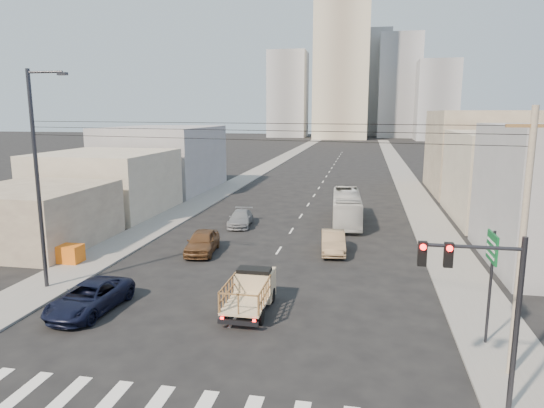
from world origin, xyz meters
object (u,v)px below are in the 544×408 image
(flatbed_pickup, at_px, (250,289))
(sedan_brown, at_px, (202,242))
(streetlamp_left, at_px, (39,175))
(utility_pole, at_px, (522,243))
(sedan_grey, at_px, (241,218))
(traffic_signal, at_px, (485,294))
(green_sign, at_px, (491,260))
(city_bus, at_px, (347,207))
(navy_pickup, at_px, (90,298))
(crate_stack, at_px, (68,254))
(sedan_tan, at_px, (333,242))

(flatbed_pickup, bearing_deg, sedan_brown, 121.79)
(streetlamp_left, bearing_deg, utility_pole, -12.32)
(sedan_grey, xyz_separation_m, traffic_signal, (14.42, -24.47, 3.41))
(traffic_signal, relative_size, green_sign, 1.20)
(traffic_signal, distance_m, utility_pole, 3.24)
(sedan_brown, relative_size, sedan_grey, 1.03)
(sedan_brown, distance_m, sedan_grey, 8.60)
(sedan_brown, distance_m, streetlamp_left, 11.86)
(flatbed_pickup, bearing_deg, utility_pole, -20.95)
(traffic_signal, relative_size, streetlamp_left, 0.50)
(utility_pole, bearing_deg, green_sign, 97.67)
(city_bus, bearing_deg, streetlamp_left, -131.79)
(navy_pickup, xyz_separation_m, traffic_signal, (17.07, -5.03, 3.36))
(traffic_signal, relative_size, utility_pole, 0.60)
(streetlamp_left, bearing_deg, green_sign, -6.32)
(green_sign, bearing_deg, crate_stack, 164.25)
(flatbed_pickup, relative_size, crate_stack, 2.45)
(sedan_tan, distance_m, utility_pole, 17.59)
(sedan_grey, bearing_deg, crate_stack, -129.69)
(sedan_grey, bearing_deg, traffic_signal, -65.77)
(navy_pickup, xyz_separation_m, sedan_grey, (2.65, 19.45, -0.05))
(sedan_brown, xyz_separation_m, crate_stack, (-7.81, -4.07, -0.11))
(sedan_brown, height_order, streetlamp_left, streetlamp_left)
(sedan_brown, relative_size, streetlamp_left, 0.39)
(streetlamp_left, bearing_deg, navy_pickup, -31.21)
(streetlamp_left, bearing_deg, sedan_brown, 53.49)
(sedan_tan, height_order, utility_pole, utility_pole)
(sedan_tan, height_order, sedan_grey, sedan_tan)
(city_bus, xyz_separation_m, crate_stack, (-17.39, -15.63, -0.72))
(traffic_signal, bearing_deg, navy_pickup, 163.59)
(flatbed_pickup, xyz_separation_m, sedan_grey, (-5.15, 17.76, -0.43))
(city_bus, height_order, sedan_grey, city_bus)
(sedan_tan, height_order, crate_stack, sedan_tan)
(streetlamp_left, bearing_deg, flatbed_pickup, -3.79)
(sedan_tan, xyz_separation_m, green_sign, (7.30, -12.72, 2.98))
(navy_pickup, relative_size, sedan_grey, 1.13)
(sedan_brown, relative_size, crate_stack, 2.62)
(green_sign, height_order, utility_pole, utility_pole)
(green_sign, bearing_deg, sedan_brown, 146.34)
(navy_pickup, bearing_deg, flatbed_pickup, 15.77)
(traffic_signal, bearing_deg, crate_stack, 152.57)
(sedan_brown, distance_m, traffic_signal, 22.07)
(green_sign, relative_size, streetlamp_left, 0.42)
(traffic_signal, relative_size, crate_stack, 3.33)
(sedan_grey, distance_m, utility_pole, 27.64)
(streetlamp_left, bearing_deg, sedan_grey, 68.32)
(sedan_brown, xyz_separation_m, sedan_grey, (0.54, 8.58, -0.14))
(flatbed_pickup, xyz_separation_m, crate_stack, (-13.50, 5.10, -0.40))
(flatbed_pickup, bearing_deg, streetlamp_left, 176.21)
(sedan_grey, distance_m, crate_stack, 15.16)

